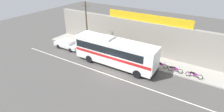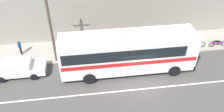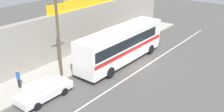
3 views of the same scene
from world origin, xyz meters
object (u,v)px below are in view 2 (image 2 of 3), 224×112
object	(u,v)px
motorcycle_blue	(177,45)
motorcycle_purple	(196,44)
motorcycle_green	(218,43)
motorcycle_black	(164,45)
parked_car	(18,68)
pedestrian_near_shop	(19,46)
utility_pole	(50,24)
intercity_bus	(127,51)
pedestrian_by_curb	(122,38)

from	to	relation	value
motorcycle_blue	motorcycle_purple	bearing A→B (deg)	-5.42
motorcycle_green	motorcycle_black	distance (m)	5.43
motorcycle_blue	motorcycle_black	world-z (taller)	same
motorcycle_green	motorcycle_purple	distance (m)	2.23
parked_car	motorcycle_black	bearing A→B (deg)	7.57
motorcycle_green	motorcycle_purple	bearing A→B (deg)	178.25
motorcycle_blue	pedestrian_near_shop	xyz separation A→B (m)	(-14.96, 1.07, 0.51)
utility_pole	motorcycle_green	size ratio (longest dim) A/B	3.76
motorcycle_black	motorcycle_green	bearing A→B (deg)	-2.87
intercity_bus	motorcycle_green	bearing A→B (deg)	12.84
motorcycle_blue	motorcycle_purple	distance (m)	1.91
pedestrian_by_curb	motorcycle_green	bearing A→B (deg)	-8.44
pedestrian_by_curb	parked_car	bearing A→B (deg)	-162.85
motorcycle_black	pedestrian_by_curb	bearing A→B (deg)	164.23
intercity_bus	motorcycle_purple	xyz separation A→B (m)	(7.39, 2.26, -1.50)
parked_car	motorcycle_black	size ratio (longest dim) A/B	2.31
motorcycle_green	pedestrian_near_shop	distance (m)	19.14
utility_pole	pedestrian_by_curb	world-z (taller)	utility_pole
motorcycle_black	pedestrian_near_shop	bearing A→B (deg)	175.61
parked_car	motorcycle_green	bearing A→B (deg)	4.58
motorcycle_blue	motorcycle_black	distance (m)	1.29
intercity_bus	parked_car	bearing A→B (deg)	175.70
parked_car	utility_pole	bearing A→B (deg)	24.22
motorcycle_purple	pedestrian_near_shop	world-z (taller)	pedestrian_near_shop
intercity_bus	motorcycle_green	distance (m)	9.98
pedestrian_near_shop	pedestrian_by_curb	xyz separation A→B (m)	(9.69, 0.07, -0.01)
parked_car	motorcycle_blue	world-z (taller)	parked_car
motorcycle_green	motorcycle_purple	size ratio (longest dim) A/B	1.04
intercity_bus	motorcycle_blue	bearing A→B (deg)	23.98
parked_car	motorcycle_purple	xyz separation A→B (m)	(16.55, 1.57, -0.17)
motorcycle_blue	motorcycle_green	distance (m)	4.14
motorcycle_green	motorcycle_black	xyz separation A→B (m)	(-5.42, 0.27, 0.00)
intercity_bus	motorcycle_blue	distance (m)	6.19
motorcycle_green	pedestrian_near_shop	size ratio (longest dim) A/B	1.20
utility_pole	pedestrian_by_curb	xyz separation A→B (m)	(6.33, 1.52, -2.85)
intercity_bus	pedestrian_by_curb	bearing A→B (deg)	86.42
pedestrian_near_shop	motorcycle_black	bearing A→B (deg)	-4.39
motorcycle_green	pedestrian_near_shop	bearing A→B (deg)	176.04
motorcycle_black	pedestrian_by_curb	xyz separation A→B (m)	(-3.97, 1.12, 0.51)
motorcycle_blue	motorcycle_green	bearing A→B (deg)	-3.45
motorcycle_black	pedestrian_near_shop	size ratio (longest dim) A/B	1.21
parked_car	motorcycle_purple	bearing A→B (deg)	5.42
motorcycle_purple	motorcycle_green	bearing A→B (deg)	-1.75
parked_car	utility_pole	xyz separation A→B (m)	(3.05, 1.37, 3.18)
intercity_bus	motorcycle_purple	size ratio (longest dim) A/B	6.00
motorcycle_green	motorcycle_purple	world-z (taller)	same
intercity_bus	motorcycle_green	world-z (taller)	intercity_bus
motorcycle_green	pedestrian_near_shop	xyz separation A→B (m)	(-19.09, 1.32, 0.51)
utility_pole	pedestrian_near_shop	xyz separation A→B (m)	(-3.36, 1.45, -2.84)
intercity_bus	motorcycle_blue	size ratio (longest dim) A/B	6.09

